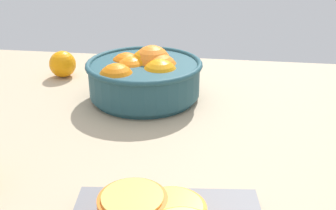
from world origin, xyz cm
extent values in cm
cube|color=tan|center=(0.00, 0.00, -1.50)|extent=(146.48, 99.41, 3.00)
cylinder|color=#234C56|center=(-8.81, 17.73, 0.60)|extent=(22.64, 22.64, 1.20)
cylinder|color=#234C56|center=(-8.81, 17.73, 4.67)|extent=(24.61, 24.61, 6.94)
torus|color=#234C56|center=(-8.81, 17.73, 8.14)|extent=(25.81, 25.81, 1.20)
sphere|color=orange|center=(-5.54, 18.69, 5.85)|extent=(8.78, 8.78, 8.78)
sphere|color=orange|center=(-7.49, 20.28, 7.25)|extent=(8.76, 8.76, 8.76)
sphere|color=orange|center=(-8.41, 20.08, 6.95)|extent=(8.18, 8.18, 8.18)
sphere|color=orange|center=(-13.54, 20.51, 5.58)|extent=(8.06, 8.06, 8.06)
sphere|color=orange|center=(-11.72, 17.51, 6.03)|extent=(7.25, 7.25, 7.25)
sphere|color=orange|center=(-13.41, 11.19, 6.02)|extent=(8.06, 8.06, 8.06)
sphere|color=orange|center=(-4.91, 15.54, 5.75)|extent=(8.46, 8.46, 8.46)
cylinder|color=#FCBF4B|center=(3.55, -27.47, 6.10)|extent=(7.29, 7.29, 0.30)
cylinder|color=#F5C156|center=(-1.27, -26.84, 6.44)|extent=(7.46, 7.46, 0.30)
sphere|color=orange|center=(-32.57, 28.76, 3.39)|extent=(6.78, 6.78, 6.78)
camera|label=1|loc=(8.55, -64.76, 35.76)|focal=42.83mm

